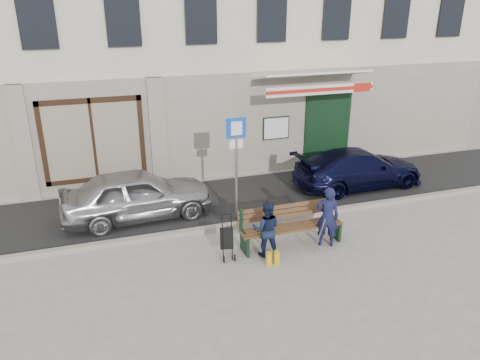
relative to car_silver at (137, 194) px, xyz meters
name	(u,v)px	position (x,y,z in m)	size (l,w,h in m)	color
ground	(261,257)	(2.30, -2.80, -0.64)	(80.00, 80.00, 0.00)	#9E9991
asphalt_lane	(222,201)	(2.30, 0.30, -0.64)	(60.00, 3.20, 0.01)	#282828
curb	(240,224)	(2.30, -1.30, -0.58)	(60.00, 0.18, 0.12)	#9E9384
building	(177,7)	(2.31, 5.65, 4.33)	(20.00, 8.27, 10.00)	beige
car_silver	(137,194)	(0.00, 0.00, 0.00)	(1.51, 3.76, 1.28)	#AEAEB3
car_navy	(358,168)	(6.47, 0.12, -0.07)	(1.60, 3.93, 1.14)	black
parking_sign	(236,153)	(2.36, -0.87, 1.13)	(0.49, 0.08, 2.64)	gray
bench	(289,227)	(3.10, -2.50, -0.18)	(2.40, 1.17, 0.98)	brown
man	(327,217)	(3.90, -2.77, 0.07)	(0.52, 0.34, 1.43)	#15173A
woman	(267,229)	(2.45, -2.76, 0.00)	(0.62, 0.48, 1.28)	#141D38
stroller	(227,239)	(1.60, -2.59, -0.21)	(0.33, 0.43, 0.98)	black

